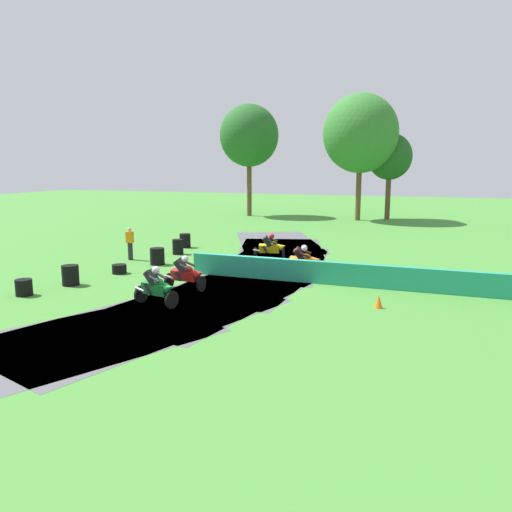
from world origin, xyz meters
TOP-DOWN VIEW (x-y plane):
  - ground_plane at (0.00, 0.00)m, footprint 120.00×120.00m
  - track_asphalt at (-1.01, 0.02)m, footprint 9.27×30.24m
  - safety_barrier at (5.89, -0.09)m, footprint 17.33×0.57m
  - motorcycle_lead_green at (-1.61, -5.17)m, footprint 1.71×0.99m
  - motorcycle_chase_red at (-1.70, -2.92)m, footprint 1.69×0.78m
  - motorcycle_trailing_orange at (1.78, 1.23)m, footprint 1.68×0.88m
  - motorcycle_fourth_yellow at (-0.62, 4.06)m, footprint 1.70×1.00m
  - tire_stack_near at (-6.88, -5.58)m, footprint 0.60×0.60m
  - tire_stack_mid_a at (-6.38, -3.69)m, footprint 0.66×0.66m
  - tire_stack_mid_b at (-5.86, -1.19)m, footprint 0.62×0.62m
  - tire_stack_far at (-5.33, 1.13)m, footprint 0.68×0.68m
  - tire_stack_extra_a at (-5.77, 3.99)m, footprint 0.58×0.58m
  - tire_stack_extra_b at (-6.46, 6.11)m, footprint 0.63×0.63m
  - track_marshal at (-7.25, 1.78)m, footprint 0.34×0.24m
  - traffic_cone at (5.43, -2.89)m, footprint 0.28×0.28m
  - tree_far_left at (0.64, 24.17)m, footprint 6.25×6.25m
  - tree_far_right at (2.95, 25.78)m, footprint 3.77×3.77m
  - tree_mid_rise at (-9.47, 24.68)m, footprint 5.35×5.35m

SIDE VIEW (x-z plane):
  - ground_plane at x=0.00m, z-range 0.00..0.00m
  - track_asphalt at x=-1.01m, z-range 0.00..0.01m
  - tire_stack_mid_b at x=-5.86m, z-range 0.00..0.40m
  - traffic_cone at x=5.43m, z-range 0.00..0.44m
  - tire_stack_near at x=-6.88m, z-range 0.00..0.60m
  - tire_stack_mid_a at x=-6.38m, z-range 0.00..0.80m
  - tire_stack_extra_a at x=-5.77m, z-range 0.00..0.80m
  - tire_stack_extra_b at x=-6.46m, z-range 0.00..0.80m
  - tire_stack_far at x=-5.33m, z-range 0.00..0.80m
  - safety_barrier at x=5.89m, z-range 0.00..0.90m
  - motorcycle_trailing_orange at x=1.78m, z-range -0.08..1.35m
  - motorcycle_fourth_yellow at x=-0.62m, z-range -0.07..1.36m
  - motorcycle_chase_red at x=-1.70m, z-range -0.06..1.37m
  - motorcycle_lead_green at x=-1.61m, z-range -0.05..1.37m
  - track_marshal at x=-7.25m, z-range 0.00..1.63m
  - tree_far_right at x=2.95m, z-range 1.66..9.03m
  - tree_far_left at x=0.64m, z-range 1.98..12.53m
  - tree_mid_rise at x=-9.47m, z-range 2.23..12.35m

